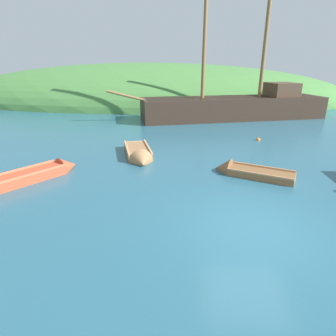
{
  "coord_description": "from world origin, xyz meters",
  "views": [
    {
      "loc": [
        -1.98,
        -7.12,
        4.4
      ],
      "look_at": [
        -2.64,
        3.77,
        0.36
      ],
      "focal_mm": 30.37,
      "sensor_mm": 36.0,
      "label": 1
    }
  ],
  "objects_px": {
    "sailing_ship": "(235,110)",
    "buoy_orange": "(258,140)",
    "rowboat_outer_right": "(37,175)",
    "rowboat_near_dock": "(139,155)",
    "rowboat_outer_left": "(247,173)"
  },
  "relations": [
    {
      "from": "rowboat_outer_right",
      "to": "rowboat_near_dock",
      "type": "bearing_deg",
      "value": -14.57
    },
    {
      "from": "rowboat_outer_left",
      "to": "buoy_orange",
      "type": "height_order",
      "value": "rowboat_outer_left"
    },
    {
      "from": "sailing_ship",
      "to": "buoy_orange",
      "type": "xyz_separation_m",
      "value": [
        0.34,
        -7.16,
        -0.67
      ]
    },
    {
      "from": "rowboat_near_dock",
      "to": "buoy_orange",
      "type": "distance_m",
      "value": 7.72
    },
    {
      "from": "sailing_ship",
      "to": "rowboat_outer_right",
      "type": "xyz_separation_m",
      "value": [
        -10.06,
        -13.89,
        -0.53
      ]
    },
    {
      "from": "rowboat_near_dock",
      "to": "rowboat_outer_left",
      "type": "xyz_separation_m",
      "value": [
        4.88,
        -2.01,
        -0.05
      ]
    },
    {
      "from": "rowboat_outer_right",
      "to": "buoy_orange",
      "type": "relative_size",
      "value": 12.55
    },
    {
      "from": "rowboat_outer_right",
      "to": "buoy_orange",
      "type": "xyz_separation_m",
      "value": [
        10.4,
        6.73,
        -0.13
      ]
    },
    {
      "from": "rowboat_near_dock",
      "to": "rowboat_outer_right",
      "type": "bearing_deg",
      "value": -68.04
    },
    {
      "from": "sailing_ship",
      "to": "rowboat_outer_left",
      "type": "height_order",
      "value": "sailing_ship"
    },
    {
      "from": "sailing_ship",
      "to": "buoy_orange",
      "type": "relative_size",
      "value": 61.86
    },
    {
      "from": "rowboat_outer_right",
      "to": "rowboat_outer_left",
      "type": "xyz_separation_m",
      "value": [
        8.57,
        0.9,
        -0.06
      ]
    },
    {
      "from": "sailing_ship",
      "to": "rowboat_near_dock",
      "type": "distance_m",
      "value": 12.71
    },
    {
      "from": "rowboat_outer_left",
      "to": "buoy_orange",
      "type": "distance_m",
      "value": 6.12
    },
    {
      "from": "sailing_ship",
      "to": "rowboat_outer_left",
      "type": "xyz_separation_m",
      "value": [
        -1.49,
        -12.99,
        -0.59
      ]
    }
  ]
}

